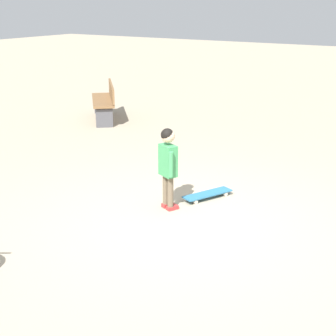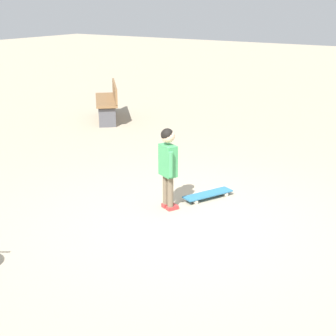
% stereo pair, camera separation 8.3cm
% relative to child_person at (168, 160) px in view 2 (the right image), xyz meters
% --- Properties ---
extents(ground_plane, '(50.00, 50.00, 0.00)m').
position_rel_child_person_xyz_m(ground_plane, '(-0.24, -0.42, -0.66)').
color(ground_plane, tan).
extents(child_person, '(0.33, 0.29, 1.06)m').
position_rel_child_person_xyz_m(child_person, '(0.00, 0.00, 0.00)').
color(child_person, brown).
rests_on(child_person, ground).
extents(skateboard, '(0.74, 0.47, 0.07)m').
position_rel_child_person_xyz_m(skateboard, '(0.58, -0.26, -0.60)').
color(skateboard, teal).
rests_on(skateboard, ground).
extents(street_bench, '(1.49, 1.39, 0.80)m').
position_rel_child_person_xyz_m(street_bench, '(3.50, 3.86, -0.23)').
color(street_bench, brown).
rests_on(street_bench, ground).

